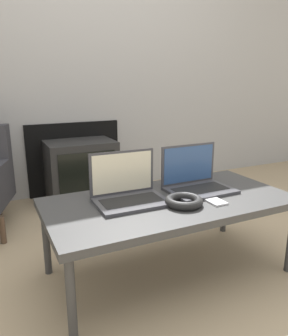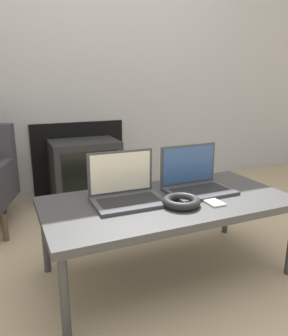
{
  "view_description": "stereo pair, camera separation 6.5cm",
  "coord_description": "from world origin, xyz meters",
  "px_view_note": "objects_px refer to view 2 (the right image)",
  "views": [
    {
      "loc": [
        -0.78,
        -1.12,
        0.98
      ],
      "look_at": [
        0.0,
        0.5,
        0.5
      ],
      "focal_mm": 35.0,
      "sensor_mm": 36.0,
      "label": 1
    },
    {
      "loc": [
        -0.73,
        -1.14,
        0.98
      ],
      "look_at": [
        0.0,
        0.5,
        0.5
      ],
      "focal_mm": 35.0,
      "sensor_mm": 36.0,
      "label": 2
    }
  ],
  "objects_px": {
    "laptop_left": "(126,191)",
    "headphones": "(181,202)",
    "phone": "(213,202)",
    "tv": "(85,170)",
    "laptop_right": "(195,181)"
  },
  "relations": [
    {
      "from": "tv",
      "to": "headphones",
      "type": "bearing_deg",
      "value": -84.79
    },
    {
      "from": "phone",
      "to": "tv",
      "type": "bearing_deg",
      "value": 101.4
    },
    {
      "from": "laptop_right",
      "to": "tv",
      "type": "height_order",
      "value": "laptop_right"
    },
    {
      "from": "laptop_left",
      "to": "tv",
      "type": "relative_size",
      "value": 0.63
    },
    {
      "from": "headphones",
      "to": "phone",
      "type": "xyz_separation_m",
      "value": [
        0.16,
        -0.03,
        -0.02
      ]
    },
    {
      "from": "laptop_left",
      "to": "laptop_right",
      "type": "relative_size",
      "value": 1.0
    },
    {
      "from": "headphones",
      "to": "laptop_right",
      "type": "bearing_deg",
      "value": 42.81
    },
    {
      "from": "laptop_left",
      "to": "phone",
      "type": "relative_size",
      "value": 2.82
    },
    {
      "from": "laptop_right",
      "to": "headphones",
      "type": "distance_m",
      "value": 0.25
    },
    {
      "from": "laptop_left",
      "to": "phone",
      "type": "bearing_deg",
      "value": -26.81
    },
    {
      "from": "phone",
      "to": "tv",
      "type": "height_order",
      "value": "tv"
    },
    {
      "from": "laptop_right",
      "to": "headphones",
      "type": "xyz_separation_m",
      "value": [
        -0.18,
        -0.17,
        -0.03
      ]
    },
    {
      "from": "headphones",
      "to": "laptop_left",
      "type": "bearing_deg",
      "value": 141.67
    },
    {
      "from": "laptop_right",
      "to": "phone",
      "type": "bearing_deg",
      "value": -97.83
    },
    {
      "from": "laptop_left",
      "to": "headphones",
      "type": "bearing_deg",
      "value": -37.23
    }
  ]
}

